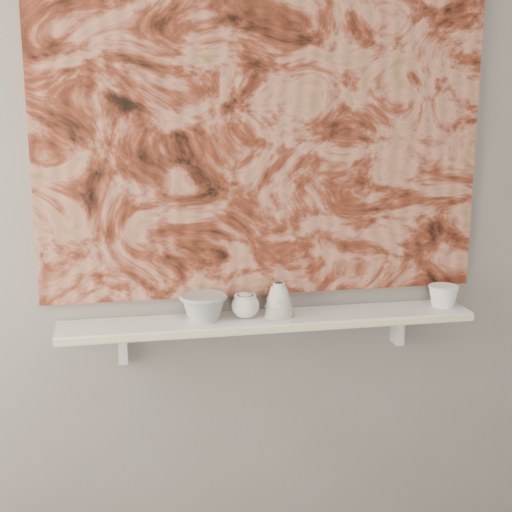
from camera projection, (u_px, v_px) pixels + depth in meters
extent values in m
plane|color=slate|center=(264.00, 189.00, 2.40)|extent=(3.60, 0.00, 3.60)
cube|color=silver|center=(269.00, 321.00, 2.41)|extent=(1.40, 0.18, 0.03)
cube|color=beige|center=(275.00, 329.00, 2.32)|extent=(1.40, 0.01, 0.02)
cube|color=silver|center=(123.00, 345.00, 2.39)|extent=(0.03, 0.06, 0.12)
cube|color=silver|center=(398.00, 327.00, 2.58)|extent=(0.03, 0.06, 0.12)
cube|color=maroon|center=(265.00, 132.00, 2.35)|extent=(1.50, 0.02, 1.10)
cube|color=black|center=(391.00, 221.00, 2.49)|extent=(0.09, 0.00, 0.08)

